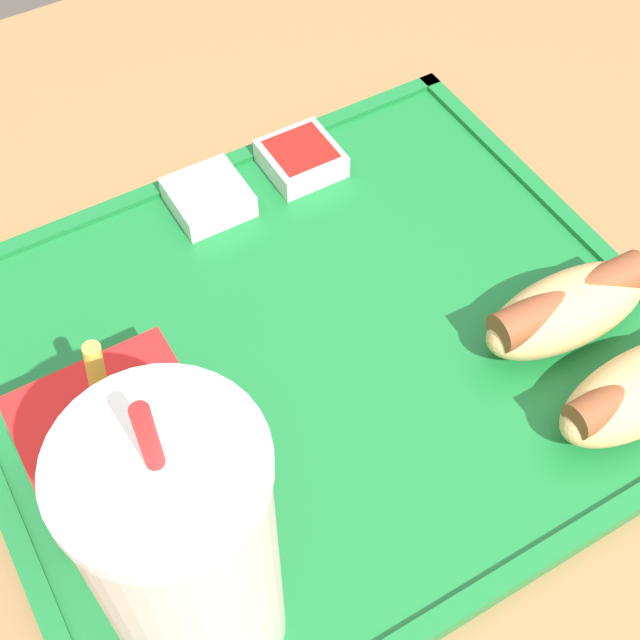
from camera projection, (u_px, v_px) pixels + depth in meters
name	position (u px, v px, depth m)	size (l,w,h in m)	color
dining_table	(332.00, 599.00, 0.82)	(1.36, 0.94, 0.72)	olive
food_tray	(320.00, 353.00, 0.55)	(0.41, 0.36, 0.01)	#197233
soda_cup	(187.00, 558.00, 0.38)	(0.08, 0.08, 0.21)	silver
hot_dog_near	(568.00, 308.00, 0.53)	(0.11, 0.05, 0.04)	#DBB270
fries_carton	(116.00, 440.00, 0.47)	(0.09, 0.07, 0.11)	red
sauce_cup_mayo	(205.00, 198.00, 0.61)	(0.05, 0.05, 0.02)	silver
sauce_cup_ketchup	(301.00, 158.00, 0.63)	(0.05, 0.05, 0.02)	silver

